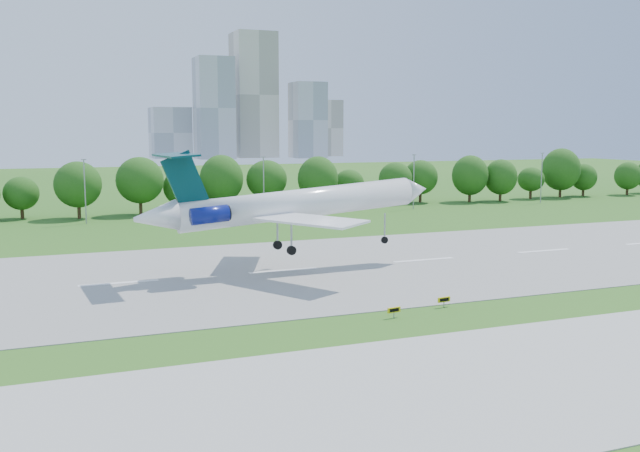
{
  "coord_description": "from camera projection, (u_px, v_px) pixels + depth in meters",
  "views": [
    {
      "loc": [
        -28.01,
        -58.08,
        17.47
      ],
      "look_at": [
        2.12,
        18.0,
        6.48
      ],
      "focal_mm": 40.0,
      "sensor_mm": 36.0,
      "label": 1
    }
  ],
  "objects": [
    {
      "name": "tree_line",
      "position": [
        182.0,
        184.0,
        150.02
      ],
      "size": [
        288.4,
        8.4,
        10.4
      ],
      "color": "#382314",
      "rests_on": "ground"
    },
    {
      "name": "runway",
      "position": [
        284.0,
        271.0,
        89.1
      ],
      "size": [
        400.0,
        45.0,
        0.08
      ],
      "primitive_type": "cube",
      "color": "gray",
      "rests_on": "ground"
    },
    {
      "name": "ground",
      "position": [
        370.0,
        320.0,
        66.07
      ],
      "size": [
        600.0,
        600.0,
        0.0
      ],
      "primitive_type": "plane",
      "color": "#215616",
      "rests_on": "ground"
    },
    {
      "name": "airliner",
      "position": [
        285.0,
        204.0,
        87.92
      ],
      "size": [
        39.55,
        28.7,
        12.84
      ],
      "rotation": [
        0.0,
        -0.07,
        0.07
      ],
      "color": "white",
      "rests_on": "ground"
    },
    {
      "name": "taxi_sign_left",
      "position": [
        394.0,
        310.0,
        66.83
      ],
      "size": [
        1.44,
        0.39,
        1.01
      ],
      "rotation": [
        0.0,
        0.0,
        0.16
      ],
      "color": "gray",
      "rests_on": "ground"
    },
    {
      "name": "skyline",
      "position": [
        249.0,
        110.0,
        458.51
      ],
      "size": [
        127.0,
        52.0,
        80.0
      ],
      "color": "#B2B2B7",
      "rests_on": "ground"
    },
    {
      "name": "taxiway",
      "position": [
        482.0,
        383.0,
        49.48
      ],
      "size": [
        400.0,
        23.0,
        0.08
      ],
      "primitive_type": "cube",
      "color": "#ADADA8",
      "rests_on": "ground"
    },
    {
      "name": "taxi_sign_centre",
      "position": [
        444.0,
        300.0,
        70.85
      ],
      "size": [
        1.47,
        0.36,
        1.03
      ],
      "rotation": [
        0.0,
        0.0,
        0.13
      ],
      "color": "gray",
      "rests_on": "ground"
    },
    {
      "name": "light_poles",
      "position": [
        178.0,
        188.0,
        139.88
      ],
      "size": [
        175.9,
        0.25,
        12.19
      ],
      "color": "gray",
      "rests_on": "ground"
    }
  ]
}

